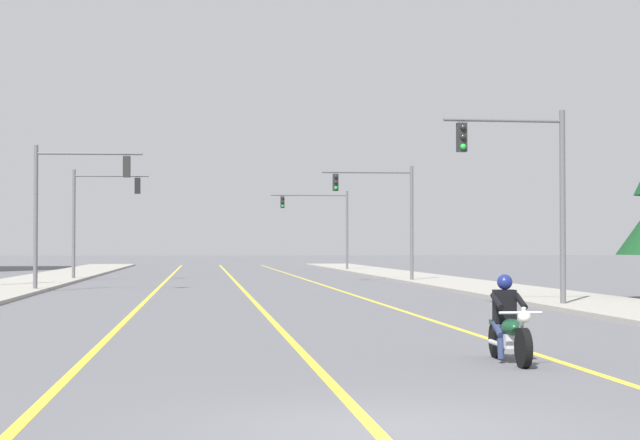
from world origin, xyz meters
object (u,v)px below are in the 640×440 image
at_px(motorcycle_with_rider, 508,327).
at_px(traffic_signal_mid_right, 386,205).
at_px(traffic_signal_mid_left, 95,208).
at_px(traffic_signal_near_left, 67,195).
at_px(traffic_signal_far_right, 324,217).
at_px(traffic_signal_near_right, 529,179).

height_order(motorcycle_with_rider, traffic_signal_mid_right, traffic_signal_mid_right).
bearing_deg(motorcycle_with_rider, traffic_signal_mid_left, 104.40).
xyz_separation_m(traffic_signal_near_left, traffic_signal_far_right, (15.13, 35.53, 0.09)).
distance_m(traffic_signal_near_left, traffic_signal_mid_right, 18.28).
distance_m(traffic_signal_near_right, traffic_signal_mid_right, 23.40).
bearing_deg(traffic_signal_far_right, traffic_signal_near_left, -113.07).
height_order(motorcycle_with_rider, traffic_signal_far_right, traffic_signal_far_right).
bearing_deg(motorcycle_with_rider, traffic_signal_near_right, 71.06).
bearing_deg(motorcycle_with_rider, traffic_signal_mid_right, 83.05).
height_order(motorcycle_with_rider, traffic_signal_near_left, traffic_signal_near_left).
distance_m(traffic_signal_mid_right, traffic_signal_mid_left, 16.29).
bearing_deg(traffic_signal_far_right, traffic_signal_mid_left, -125.97).
height_order(traffic_signal_mid_left, traffic_signal_far_right, same).
xyz_separation_m(traffic_signal_mid_right, traffic_signal_mid_left, (-15.65, 4.55, -0.04)).
distance_m(traffic_signal_near_left, traffic_signal_far_right, 38.62).
bearing_deg(motorcycle_with_rider, traffic_signal_far_right, 86.09).
xyz_separation_m(traffic_signal_near_right, traffic_signal_far_right, (-0.72, 49.11, 0.13)).
relative_size(traffic_signal_near_right, traffic_signal_far_right, 1.00).
bearing_deg(traffic_signal_mid_right, motorcycle_with_rider, -96.95).
relative_size(traffic_signal_near_left, traffic_signal_far_right, 1.00).
relative_size(traffic_signal_mid_left, traffic_signal_far_right, 1.00).
distance_m(motorcycle_with_rider, traffic_signal_near_left, 30.58).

